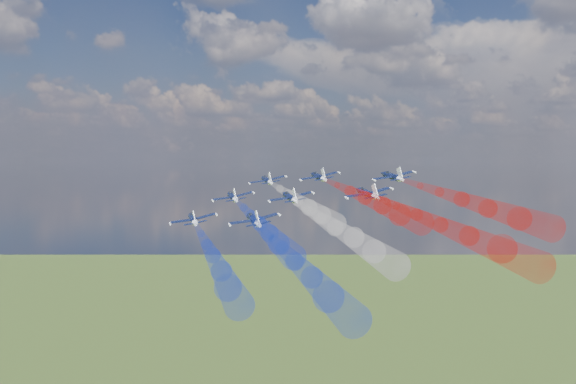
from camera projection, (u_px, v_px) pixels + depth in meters
The scene contains 16 objects.
jet_lead at pixel (267, 180), 167.52m from camera, with size 10.52×13.16×3.51m, color black, non-canonical shape.
trail_lead at pixel (298, 200), 137.54m from camera, with size 4.39×51.17×4.39m, color white, non-canonical shape.
jet_inner_left at pixel (233, 197), 151.11m from camera, with size 10.52×13.16×3.51m, color black, non-canonical shape.
trail_inner_left at pixel (260, 224), 121.12m from camera, with size 4.39×51.17×4.39m, color #1834D1, non-canonical shape.
jet_inner_right at pixel (319, 177), 156.20m from camera, with size 10.52×13.16×3.51m, color black, non-canonical shape.
trail_inner_right at pixel (365, 198), 126.22m from camera, with size 4.39×51.17×4.39m, color red, non-canonical shape.
jet_outer_left at pixel (193, 219), 135.61m from camera, with size 10.52×13.16×3.51m, color black, non-canonical shape.
trail_outer_left at pixel (213, 256), 105.63m from camera, with size 4.39×51.17×4.39m, color #1834D1, non-canonical shape.
jet_center_third at pixel (290, 197), 139.01m from camera, with size 10.52×13.16×3.51m, color black, non-canonical shape.
trail_center_third at pixel (336, 227), 109.03m from camera, with size 4.39×51.17×4.39m, color white, non-canonical shape.
jet_outer_right at pixel (392, 177), 144.83m from camera, with size 10.52×13.16×3.51m, color black, non-canonical shape.
trail_outer_right at pixel (462, 199), 114.84m from camera, with size 4.39×51.17×4.39m, color red, non-canonical shape.
jet_rear_left at pixel (254, 220), 124.16m from camera, with size 10.52×13.16×3.51m, color black, non-canonical shape.
trail_rear_left at pixel (295, 261), 94.18m from camera, with size 4.39×51.17×4.39m, color #1834D1, non-canonical shape.
jet_rear_right at pixel (367, 193), 130.42m from camera, with size 10.52×13.16×3.51m, color black, non-canonical shape.
trail_rear_right at pixel (440, 225), 100.44m from camera, with size 4.39×51.17×4.39m, color red, non-canonical shape.
Camera 1 is at (103.99, -113.75, 149.22)m, focal length 38.93 mm.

